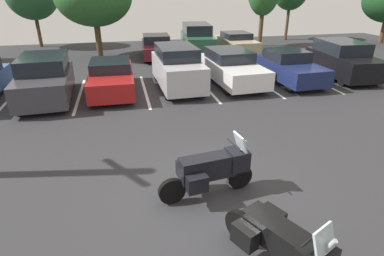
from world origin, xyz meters
TOP-DOWN VIEW (x-y plane):
  - ground at (0.00, 0.00)m, footprint 44.00×44.00m
  - motorcycle_touring at (-0.03, -0.09)m, footprint 2.25×0.97m
  - motorcycle_second at (0.47, -2.37)m, footprint 1.30×2.06m
  - parking_stripes at (-2.25, 7.98)m, footprint 25.55×4.88m
  - car_charcoal at (-4.87, 7.74)m, footprint 2.16×4.41m
  - car_red at (-2.24, 8.09)m, footprint 1.87×4.43m
  - car_silver at (0.70, 8.12)m, footprint 1.90×4.27m
  - car_white at (3.37, 8.37)m, footprint 2.15×4.85m
  - car_navy at (6.17, 7.95)m, footprint 2.01×4.30m
  - car_black at (9.30, 8.21)m, footprint 2.26×4.55m
  - car_far_maroon at (0.56, 15.06)m, footprint 2.03×4.48m
  - car_far_green at (3.39, 15.53)m, footprint 2.26×4.81m
  - car_far_champagne at (6.21, 15.41)m, footprint 1.95×4.24m

SIDE VIEW (x-z plane):
  - ground at x=0.00m, z-range -0.10..0.00m
  - parking_stripes at x=-2.25m, z-range 0.00..0.01m
  - motorcycle_second at x=0.47m, z-range -0.04..1.30m
  - motorcycle_touring at x=-0.03m, z-range -0.04..1.36m
  - car_far_maroon at x=0.56m, z-range -0.03..1.38m
  - car_far_champagne at x=6.21m, z-range -0.01..1.35m
  - car_red at x=-2.24m, z-range -0.02..1.38m
  - car_navy at x=6.17m, z-range -0.03..1.46m
  - car_white at x=3.37m, z-range -0.01..1.53m
  - car_charcoal at x=-4.87m, z-range -0.02..1.74m
  - car_black at x=9.30m, z-range -0.02..1.76m
  - car_silver at x=0.70m, z-range -0.01..1.87m
  - car_far_green at x=3.39m, z-range -0.01..1.96m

